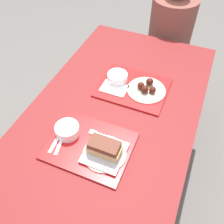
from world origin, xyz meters
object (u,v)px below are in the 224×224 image
object	(u,v)px
bowl_coleslaw_far	(117,77)
person_seated_across	(171,27)
brisket_sandwich_plate	(104,150)
tray_near	(90,146)
bowl_coleslaw_near	(67,130)
tray_far	(133,88)
wings_plate_far	(146,88)

from	to	relation	value
bowl_coleslaw_far	person_seated_across	size ratio (longest dim) A/B	0.17
brisket_sandwich_plate	person_seated_across	size ratio (longest dim) A/B	0.29
bowl_coleslaw_far	tray_near	bearing A→B (deg)	-84.23
brisket_sandwich_plate	person_seated_across	world-z (taller)	person_seated_across
bowl_coleslaw_near	bowl_coleslaw_far	distance (m)	0.46
tray_near	tray_far	bearing A→B (deg)	83.16
tray_far	bowl_coleslaw_far	world-z (taller)	bowl_coleslaw_far
bowl_coleslaw_near	brisket_sandwich_plate	distance (m)	0.22
bowl_coleslaw_near	person_seated_across	world-z (taller)	person_seated_across
bowl_coleslaw_far	brisket_sandwich_plate	bearing A→B (deg)	-74.82
bowl_coleslaw_far	person_seated_across	bearing A→B (deg)	79.91
bowl_coleslaw_near	brisket_sandwich_plate	world-z (taller)	brisket_sandwich_plate
wings_plate_far	person_seated_across	bearing A→B (deg)	93.09
tray_far	bowl_coleslaw_far	bearing A→B (deg)	172.16
tray_far	bowl_coleslaw_far	xyz separation A→B (m)	(-0.10, 0.01, 0.03)
brisket_sandwich_plate	wings_plate_far	size ratio (longest dim) A/B	0.92
tray_far	tray_near	bearing A→B (deg)	-96.84
tray_far	person_seated_across	xyz separation A→B (m)	(0.04, 0.80, -0.03)
brisket_sandwich_plate	person_seated_across	distance (m)	1.27
wings_plate_far	tray_far	bearing A→B (deg)	-179.26
bowl_coleslaw_near	brisket_sandwich_plate	size ratio (longest dim) A/B	0.59
tray_near	person_seated_across	size ratio (longest dim) A/B	0.57
tray_far	person_seated_across	world-z (taller)	person_seated_across
brisket_sandwich_plate	tray_near	bearing A→B (deg)	167.75
tray_near	person_seated_across	xyz separation A→B (m)	(0.09, 1.25, -0.03)
tray_near	person_seated_across	distance (m)	1.26
brisket_sandwich_plate	person_seated_across	bearing A→B (deg)	89.72
wings_plate_far	person_seated_across	world-z (taller)	person_seated_across
tray_near	wings_plate_far	world-z (taller)	wings_plate_far
brisket_sandwich_plate	wings_plate_far	bearing A→B (deg)	84.10
person_seated_across	tray_near	bearing A→B (deg)	-94.18
bowl_coleslaw_near	bowl_coleslaw_far	xyz separation A→B (m)	(0.08, 0.45, 0.00)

